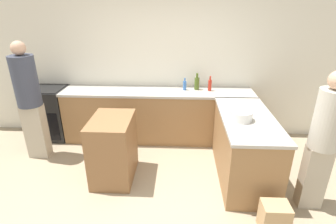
% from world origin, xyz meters
% --- Properties ---
extents(ground_plane, '(14.00, 14.00, 0.00)m').
position_xyz_m(ground_plane, '(0.00, 0.00, 0.00)').
color(ground_plane, tan).
extents(wall_back, '(8.00, 0.06, 2.70)m').
position_xyz_m(wall_back, '(0.00, 2.06, 1.35)').
color(wall_back, silver).
rests_on(wall_back, ground_plane).
extents(counter_back, '(3.26, 0.62, 0.92)m').
position_xyz_m(counter_back, '(0.00, 1.74, 0.46)').
color(counter_back, olive).
rests_on(counter_back, ground_plane).
extents(counter_peninsula, '(0.69, 1.52, 0.92)m').
position_xyz_m(counter_peninsula, '(1.28, 0.70, 0.46)').
color(counter_peninsula, olive).
rests_on(counter_peninsula, ground_plane).
extents(range_oven, '(0.70, 0.59, 0.93)m').
position_xyz_m(range_oven, '(-1.98, 1.74, 0.46)').
color(range_oven, black).
rests_on(range_oven, ground_plane).
extents(island_table, '(0.54, 0.76, 0.90)m').
position_xyz_m(island_table, '(-0.52, 0.58, 0.45)').
color(island_table, brown).
rests_on(island_table, ground_plane).
extents(mixing_bowl, '(0.28, 0.28, 0.12)m').
position_xyz_m(mixing_bowl, '(1.17, 0.60, 0.98)').
color(mixing_bowl, white).
rests_on(mixing_bowl, counter_peninsula).
extents(hot_sauce_bottle, '(0.06, 0.06, 0.25)m').
position_xyz_m(hot_sauce_bottle, '(0.89, 1.78, 1.02)').
color(hot_sauce_bottle, red).
rests_on(hot_sauce_bottle, counter_back).
extents(olive_oil_bottle, '(0.08, 0.08, 0.28)m').
position_xyz_m(olive_oil_bottle, '(0.67, 1.84, 1.03)').
color(olive_oil_bottle, '#475B1E').
rests_on(olive_oil_bottle, counter_back).
extents(water_bottle_blue, '(0.06, 0.06, 0.21)m').
position_xyz_m(water_bottle_blue, '(0.46, 1.80, 1.00)').
color(water_bottle_blue, '#386BB7').
rests_on(water_bottle_blue, counter_back).
extents(person_by_range, '(0.35, 0.35, 1.82)m').
position_xyz_m(person_by_range, '(-1.86, 1.07, 0.99)').
color(person_by_range, '#ADA38E').
rests_on(person_by_range, ground_plane).
extents(person_at_peninsula, '(0.30, 0.30, 1.69)m').
position_xyz_m(person_at_peninsula, '(1.97, 0.13, 0.93)').
color(person_at_peninsula, '#ADA38E').
rests_on(person_at_peninsula, ground_plane).
extents(paper_bag, '(0.29, 0.23, 0.34)m').
position_xyz_m(paper_bag, '(1.42, -0.29, 0.17)').
color(paper_bag, tan).
rests_on(paper_bag, ground_plane).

